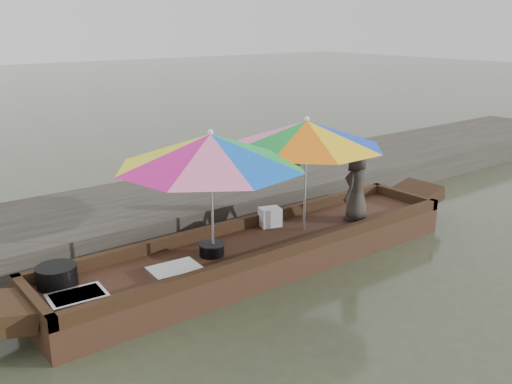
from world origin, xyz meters
TOP-DOWN VIEW (x-y plane):
  - water at (0.00, 0.00)m, footprint 80.00×80.00m
  - dock at (0.00, 2.20)m, footprint 22.00×2.20m
  - boat_hull at (0.00, 0.00)m, footprint 5.86×1.20m
  - cooking_pot at (-2.52, 0.34)m, footprint 0.43×0.43m
  - tray_crayfish at (-2.49, -0.17)m, footprint 0.59×0.43m
  - tray_scallop at (-1.35, -0.13)m, footprint 0.59×0.43m
  - charcoal_grill at (-0.74, 0.02)m, footprint 0.30×0.30m
  - supply_bag at (0.48, 0.40)m, footprint 0.33×0.29m
  - vendor at (1.61, -0.15)m, footprint 0.57×0.45m
  - umbrella_bow at (-0.74, 0.00)m, footprint 2.64×2.64m
  - umbrella_stern at (0.76, 0.00)m, footprint 2.66×2.66m

SIDE VIEW (x-z plane):
  - water at x=0.00m, z-range 0.00..0.00m
  - boat_hull at x=0.00m, z-range 0.00..0.35m
  - dock at x=0.00m, z-range 0.00..0.50m
  - tray_scallop at x=-1.35m, z-range 0.35..0.41m
  - tray_crayfish at x=-2.49m, z-range 0.35..0.44m
  - charcoal_grill at x=-0.74m, z-range 0.35..0.49m
  - cooking_pot at x=-2.52m, z-range 0.35..0.58m
  - supply_bag at x=0.48m, z-range 0.35..0.61m
  - vendor at x=1.61m, z-range 0.35..1.36m
  - umbrella_bow at x=-0.74m, z-range 0.35..1.90m
  - umbrella_stern at x=0.76m, z-range 0.35..1.90m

